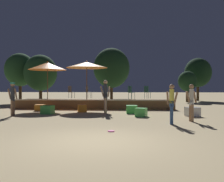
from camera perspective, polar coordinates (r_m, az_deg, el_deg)
ground_plane at (r=7.13m, az=-3.70°, el=-11.35°), size 120.00×120.00×0.00m
wooden_deck at (r=17.71m, az=-3.88°, el=-2.97°), size 10.81×2.28×0.67m
patio_umbrella_0 at (r=17.48m, az=-14.54°, el=5.50°), size 2.56×2.56×3.24m
patio_umbrella_1 at (r=17.05m, az=-5.79°, el=5.95°), size 2.79×2.79×3.28m
cube_seat_0 at (r=13.52m, az=17.90°, el=-4.52°), size 0.77×0.77×0.47m
cube_seat_1 at (r=16.39m, az=-16.10°, el=-3.68°), size 0.75×0.75×0.39m
cube_seat_2 at (r=14.36m, az=4.53°, el=-4.19°), size 0.64×0.64×0.45m
cube_seat_3 at (r=15.11m, az=-6.85°, el=-3.96°), size 0.61×0.61×0.44m
cube_seat_4 at (r=14.42m, az=-14.49°, el=-4.15°), size 0.67×0.67×0.47m
cube_seat_5 at (r=12.78m, az=6.69°, el=-4.86°), size 0.66×0.66×0.44m
person_0 at (r=13.90m, az=-21.76°, el=-1.27°), size 0.54×0.30×1.75m
person_1 at (r=13.97m, az=-1.51°, el=-0.86°), size 0.56×0.32×1.90m
person_2 at (r=11.42m, az=17.70°, el=-2.33°), size 0.52×0.28×1.63m
person_3 at (r=10.36m, az=13.48°, el=-2.68°), size 0.48×0.28×1.62m
bistro_chair_0 at (r=18.36m, az=-5.52°, el=0.04°), size 0.47×0.47×0.90m
bistro_chair_1 at (r=17.99m, az=7.97°, el=0.01°), size 0.48×0.48×0.90m
bistro_chair_2 at (r=16.95m, az=4.27°, el=-0.04°), size 0.48×0.48×0.90m
bistro_chair_3 at (r=18.41m, az=-9.43°, el=0.03°), size 0.48×0.48×0.90m
frisbee_disc at (r=8.55m, az=-0.19°, el=-9.14°), size 0.23×0.23×0.03m
background_tree_0 at (r=25.01m, az=-20.27°, el=4.55°), size 2.81×2.81×4.66m
background_tree_1 at (r=23.51m, az=-16.03°, el=4.01°), size 2.96×2.96×4.41m
background_tree_2 at (r=28.66m, az=19.04°, el=3.98°), size 2.86×2.86×4.63m
background_tree_3 at (r=24.46m, az=-0.12°, el=5.26°), size 3.53×3.53×5.29m
background_tree_4 at (r=25.66m, az=16.85°, el=2.11°), size 1.82×1.82×3.06m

